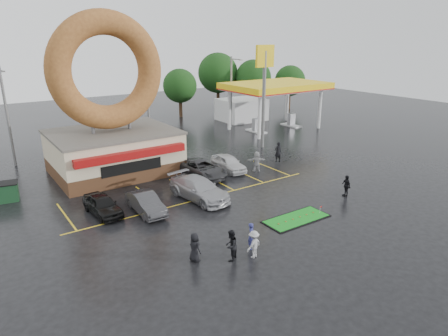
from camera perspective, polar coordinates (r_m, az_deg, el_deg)
ground at (r=26.95m, az=0.56°, el=-6.72°), size 120.00×120.00×0.00m
donut_shop at (r=35.42m, az=-15.79°, el=6.33°), size 10.20×8.70×13.50m
gas_station at (r=53.79m, az=5.21°, el=10.01°), size 12.30×13.65×5.90m
shell_sign at (r=42.08m, az=5.78°, el=12.74°), size 2.20×0.36×10.60m
streetlight_left at (r=40.61m, az=-28.57°, el=6.72°), size 0.40×2.21×9.00m
streetlight_mid at (r=45.17m, az=-10.79°, el=9.57°), size 0.40×2.21×9.00m
streetlight_right at (r=51.98m, az=1.08°, el=11.00°), size 0.40×2.21×9.00m
tree_far_a at (r=64.35m, az=4.20°, el=12.73°), size 5.60×5.60×8.00m
tree_far_b at (r=66.86m, az=9.40°, el=12.18°), size 4.90×4.90×7.00m
tree_far_c at (r=65.14m, az=-0.87°, el=13.42°), size 6.30×6.30×9.00m
tree_far_d at (r=59.45m, az=-6.32°, el=11.58°), size 4.90×4.90×7.00m
car_black at (r=28.03m, az=-16.97°, el=-5.04°), size 1.90×4.07×1.35m
car_dgrey at (r=27.57m, az=-11.11°, el=-4.95°), size 1.46×4.13×1.36m
car_silver at (r=29.29m, az=-3.59°, el=-2.98°), size 2.93×5.68×1.58m
car_grey at (r=33.94m, az=-3.25°, el=-0.07°), size 2.88×5.37×1.43m
car_white at (r=35.41m, az=0.65°, el=0.72°), size 1.89×4.22×1.41m
person_blue at (r=22.72m, az=3.96°, el=-9.64°), size 0.67×0.63×1.55m
person_blackjkt at (r=21.54m, az=1.00°, el=-11.00°), size 1.06×1.01×1.73m
person_hoodie at (r=21.89m, az=4.27°, el=-10.80°), size 1.11×0.79×1.55m
person_bystander at (r=21.54m, az=-4.21°, el=-11.23°), size 0.63×0.86×1.61m
person_cameraman at (r=31.08m, az=17.06°, el=-2.44°), size 0.69×1.04×1.65m
person_walker_near at (r=35.32m, az=4.68°, el=0.96°), size 1.74×1.24×1.81m
person_walker_far at (r=38.20m, az=7.73°, el=2.28°), size 0.79×0.60×1.93m
dumpster at (r=32.99m, az=-28.87°, el=-3.10°), size 1.99×1.51×1.30m
putting_green at (r=26.77m, az=10.30°, el=-7.14°), size 4.57×2.00×0.57m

